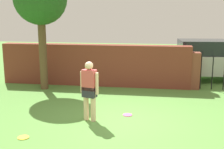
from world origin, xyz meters
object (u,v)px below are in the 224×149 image
at_px(car, 203,60).
at_px(frisbee_yellow, 23,137).
at_px(tree, 40,0).
at_px(person, 89,88).
at_px(frisbee_pink, 127,115).

relative_size(car, frisbee_yellow, 16.05).
bearing_deg(tree, frisbee_yellow, -74.85).
xyz_separation_m(tree, frisbee_yellow, (1.19, -4.38, -3.31)).
xyz_separation_m(person, frisbee_yellow, (-1.29, -1.35, -0.89)).
bearing_deg(frisbee_pink, tree, 144.29).
distance_m(tree, frisbee_pink, 5.38).
bearing_deg(car, tree, 16.86).
height_order(frisbee_yellow, frisbee_pink, same).
distance_m(person, car, 6.64).
distance_m(car, frisbee_yellow, 8.53).
distance_m(frisbee_yellow, frisbee_pink, 2.96).
relative_size(tree, frisbee_pink, 16.10).
distance_m(person, frisbee_yellow, 2.07).
distance_m(tree, person, 4.60).
height_order(tree, frisbee_pink, tree).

